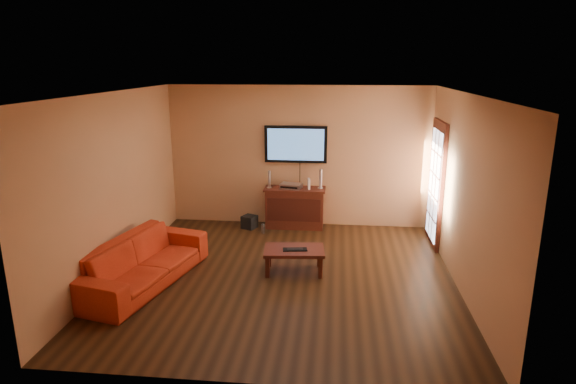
# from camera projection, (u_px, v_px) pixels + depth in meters

# --- Properties ---
(ground_plane) EXTENTS (5.00, 5.00, 0.00)m
(ground_plane) POSITION_uv_depth(u_px,v_px,m) (284.00, 277.00, 7.19)
(ground_plane) COLOR black
(ground_plane) RESTS_ON ground
(room_walls) EXTENTS (5.00, 5.00, 5.00)m
(room_walls) POSITION_uv_depth(u_px,v_px,m) (288.00, 158.00, 7.36)
(room_walls) COLOR tan
(room_walls) RESTS_ON ground
(french_door) EXTENTS (0.07, 1.02, 2.22)m
(french_door) POSITION_uv_depth(u_px,v_px,m) (436.00, 185.00, 8.31)
(french_door) COLOR #42170F
(french_door) RESTS_ON ground
(media_console) EXTENTS (1.16, 0.44, 0.78)m
(media_console) POSITION_uv_depth(u_px,v_px,m) (295.00, 208.00, 9.28)
(media_console) COLOR #42170F
(media_console) RESTS_ON ground
(television) EXTENTS (1.19, 0.08, 0.70)m
(television) POSITION_uv_depth(u_px,v_px,m) (296.00, 144.00, 9.14)
(television) COLOR black
(television) RESTS_ON ground
(coffee_table) EXTENTS (0.95, 0.62, 0.37)m
(coffee_table) POSITION_uv_depth(u_px,v_px,m) (294.00, 252.00, 7.29)
(coffee_table) COLOR #42170F
(coffee_table) RESTS_ON ground
(sofa) EXTENTS (1.16, 2.37, 0.89)m
(sofa) POSITION_uv_depth(u_px,v_px,m) (142.00, 254.00, 6.88)
(sofa) COLOR red
(sofa) RESTS_ON ground
(speaker_left) EXTENTS (0.09, 0.09, 0.33)m
(speaker_left) POSITION_uv_depth(u_px,v_px,m) (269.00, 180.00, 9.17)
(speaker_left) COLOR silver
(speaker_left) RESTS_ON media_console
(speaker_right) EXTENTS (0.10, 0.10, 0.37)m
(speaker_right) POSITION_uv_depth(u_px,v_px,m) (321.00, 180.00, 9.12)
(speaker_right) COLOR silver
(speaker_right) RESTS_ON media_console
(av_receiver) EXTENTS (0.44, 0.35, 0.09)m
(av_receiver) POSITION_uv_depth(u_px,v_px,m) (291.00, 186.00, 9.17)
(av_receiver) COLOR silver
(av_receiver) RESTS_ON media_console
(game_console) EXTENTS (0.06, 0.15, 0.20)m
(game_console) POSITION_uv_depth(u_px,v_px,m) (309.00, 184.00, 9.11)
(game_console) COLOR white
(game_console) RESTS_ON media_console
(subwoofer) EXTENTS (0.33, 0.33, 0.25)m
(subwoofer) POSITION_uv_depth(u_px,v_px,m) (249.00, 222.00, 9.28)
(subwoofer) COLOR black
(subwoofer) RESTS_ON ground
(bottle) EXTENTS (0.07, 0.07, 0.20)m
(bottle) POSITION_uv_depth(u_px,v_px,m) (263.00, 229.00, 8.98)
(bottle) COLOR white
(bottle) RESTS_ON ground
(keyboard) EXTENTS (0.38, 0.19, 0.02)m
(keyboard) POSITION_uv_depth(u_px,v_px,m) (295.00, 249.00, 7.23)
(keyboard) COLOR black
(keyboard) RESTS_ON coffee_table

